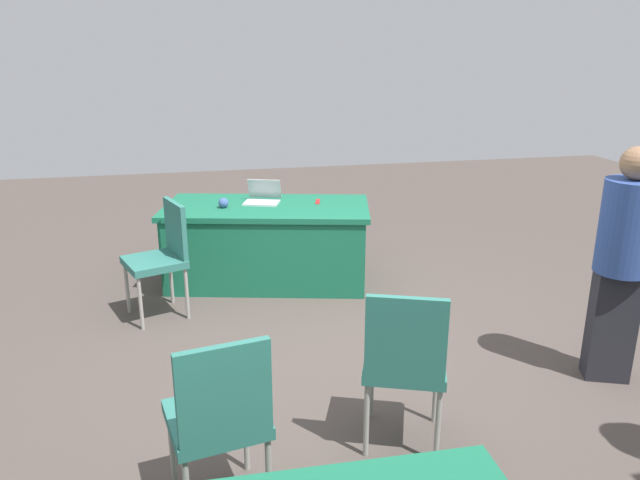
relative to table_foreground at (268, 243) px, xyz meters
name	(u,v)px	position (x,y,z in m)	size (l,w,h in m)	color
ground_plane	(336,362)	(-0.26, 1.69, -0.37)	(14.40, 14.40, 0.00)	#4C423D
table_foreground	(268,243)	(0.00, 0.00, 0.00)	(2.05, 1.34, 0.74)	#196647
chair_tucked_left	(405,358)	(-0.39, 2.68, 0.18)	(0.57, 0.57, 0.96)	#9E9993
chair_tucked_right	(162,252)	(0.94, 0.58, 0.17)	(0.56, 0.56, 0.95)	#9E9993
chair_aisle	(219,414)	(0.62, 2.99, 0.18)	(0.51, 0.51, 0.96)	#9E9993
person_attendee_browsing	(623,256)	(-2.00, 2.26, 0.50)	(0.44, 0.44, 1.57)	#26262D
laptop_silver	(262,198)	(0.02, -0.12, 0.41)	(0.40, 0.38, 0.21)	silver
yarn_ball	(223,203)	(0.39, 0.00, 0.41)	(0.09, 0.09, 0.09)	#3F5999
scissors_red	(318,202)	(-0.49, -0.02, 0.37)	(0.18, 0.04, 0.01)	red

